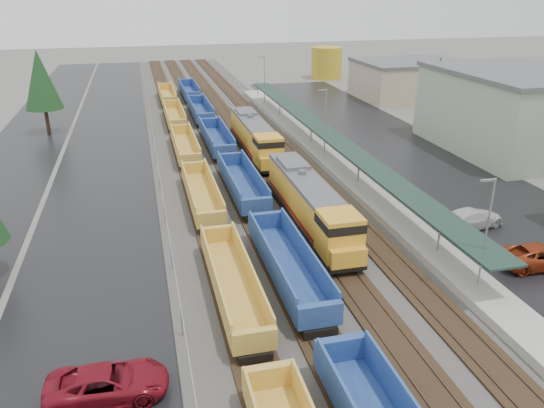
% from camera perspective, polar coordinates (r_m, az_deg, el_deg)
% --- Properties ---
extents(ballast_strip, '(20.00, 160.00, 0.08)m').
position_cam_1_polar(ballast_strip, '(68.97, -4.70, 6.81)').
color(ballast_strip, '#302D2B').
rests_on(ballast_strip, ground).
extents(trackbed, '(14.60, 160.00, 0.22)m').
position_cam_1_polar(trackbed, '(68.94, -4.70, 6.90)').
color(trackbed, black).
rests_on(trackbed, ground).
extents(west_parking_lot, '(10.00, 160.00, 0.02)m').
position_cam_1_polar(west_parking_lot, '(68.29, -17.25, 5.67)').
color(west_parking_lot, black).
rests_on(west_parking_lot, ground).
extents(west_road, '(9.00, 160.00, 0.02)m').
position_cam_1_polar(west_road, '(69.65, -25.48, 4.79)').
color(west_road, black).
rests_on(west_road, ground).
extents(east_commuter_lot, '(16.00, 100.00, 0.02)m').
position_cam_1_polar(east_commuter_lot, '(65.67, 13.49, 5.42)').
color(east_commuter_lot, black).
rests_on(east_commuter_lot, ground).
extents(station_platform, '(3.00, 80.00, 8.00)m').
position_cam_1_polar(station_platform, '(61.76, 5.64, 5.56)').
color(station_platform, '#9E9B93').
rests_on(station_platform, ground).
extents(chainlink_fence, '(0.08, 160.04, 2.02)m').
position_cam_1_polar(chainlink_fence, '(66.24, -12.69, 7.08)').
color(chainlink_fence, gray).
rests_on(chainlink_fence, ground).
extents(distant_hills, '(301.00, 140.00, 25.20)m').
position_cam_1_polar(distant_hills, '(224.02, 0.32, 17.75)').
color(distant_hills, '#58664F').
rests_on(distant_hills, ground).
extents(tree_west_far, '(4.84, 4.84, 11.00)m').
position_cam_1_polar(tree_west_far, '(77.42, -23.64, 12.15)').
color(tree_west_far, '#332316').
rests_on(tree_west_far, ground).
extents(tree_east, '(4.40, 4.40, 10.00)m').
position_cam_1_polar(tree_east, '(75.38, 17.41, 12.24)').
color(tree_east, '#332316').
rests_on(tree_east, ground).
extents(locomotive_lead, '(2.78, 18.29, 4.14)m').
position_cam_1_polar(locomotive_lead, '(42.92, 4.19, -0.01)').
color(locomotive_lead, black).
rests_on(locomotive_lead, ground).
extents(locomotive_trail, '(2.78, 18.29, 4.14)m').
position_cam_1_polar(locomotive_trail, '(62.14, -1.83, 7.21)').
color(locomotive_trail, black).
rests_on(locomotive_trail, ground).
extents(well_string_yellow, '(2.45, 109.51, 2.17)m').
position_cam_1_polar(well_string_yellow, '(48.35, -7.59, 1.06)').
color(well_string_yellow, gold).
rests_on(well_string_yellow, ground).
extents(well_string_blue, '(2.69, 111.36, 2.38)m').
position_cam_1_polar(well_string_blue, '(50.27, -3.28, 2.17)').
color(well_string_blue, navy).
rests_on(well_string_blue, ground).
extents(storage_tank, '(6.50, 6.50, 6.50)m').
position_cam_1_polar(storage_tank, '(117.34, 5.89, 14.87)').
color(storage_tank, gold).
rests_on(storage_tank, ground).
extents(parked_car_west_c, '(2.83, 5.90, 1.62)m').
position_cam_1_polar(parked_car_west_c, '(28.18, -17.27, -17.93)').
color(parked_car_west_c, maroon).
rests_on(parked_car_west_c, ground).
extents(parked_car_east_b, '(3.25, 6.07, 1.62)m').
position_cam_1_polar(parked_car_east_b, '(42.31, 26.94, -5.03)').
color(parked_car_east_b, maroon).
rests_on(parked_car_east_b, ground).
extents(parked_car_east_c, '(3.43, 6.03, 1.65)m').
position_cam_1_polar(parked_car_east_c, '(46.67, 20.69, -1.45)').
color(parked_car_east_c, silver).
rests_on(parked_car_east_c, ground).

